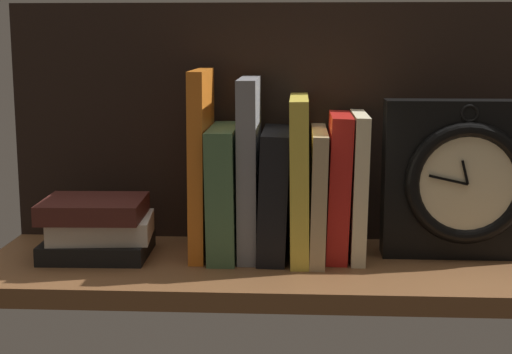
# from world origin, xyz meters

# --- Properties ---
(ground_plane) EXTENTS (0.79, 0.27, 0.03)m
(ground_plane) POSITION_xyz_m (0.00, 0.00, -0.01)
(ground_plane) COLOR brown
(back_panel) EXTENTS (0.79, 0.01, 0.34)m
(back_panel) POSITION_xyz_m (0.00, 0.13, 0.17)
(back_panel) COLOR black
(back_panel) RESTS_ON ground_plane
(book_orange_pandolfini) EXTENTS (0.02, 0.14, 0.25)m
(book_orange_pandolfini) POSITION_xyz_m (-0.11, 0.04, 0.13)
(book_orange_pandolfini) COLOR orange
(book_orange_pandolfini) RESTS_ON ground_plane
(book_green_romantic) EXTENTS (0.04, 0.15, 0.17)m
(book_green_romantic) POSITION_xyz_m (-0.08, 0.04, 0.09)
(book_green_romantic) COLOR #476B44
(book_green_romantic) RESTS_ON ground_plane
(book_gray_chess) EXTENTS (0.03, 0.14, 0.24)m
(book_gray_chess) POSITION_xyz_m (-0.05, 0.04, 0.12)
(book_gray_chess) COLOR gray
(book_gray_chess) RESTS_ON ground_plane
(book_black_skeptic) EXTENTS (0.04, 0.15, 0.17)m
(book_black_skeptic) POSITION_xyz_m (-0.01, 0.04, 0.09)
(book_black_skeptic) COLOR black
(book_black_skeptic) RESTS_ON ground_plane
(book_yellow_seinlanguage) EXTENTS (0.03, 0.17, 0.22)m
(book_yellow_seinlanguage) POSITION_xyz_m (0.02, 0.04, 0.11)
(book_yellow_seinlanguage) COLOR gold
(book_yellow_seinlanguage) RESTS_ON ground_plane
(book_tan_shortstories) EXTENTS (0.02, 0.17, 0.17)m
(book_tan_shortstories) POSITION_xyz_m (0.05, 0.04, 0.09)
(book_tan_shortstories) COLOR tan
(book_tan_shortstories) RESTS_ON ground_plane
(book_red_requiem) EXTENTS (0.03, 0.12, 0.19)m
(book_red_requiem) POSITION_xyz_m (0.07, 0.04, 0.10)
(book_red_requiem) COLOR red
(book_red_requiem) RESTS_ON ground_plane
(book_cream_twain) EXTENTS (0.02, 0.13, 0.19)m
(book_cream_twain) POSITION_xyz_m (0.10, 0.04, 0.10)
(book_cream_twain) COLOR beige
(book_cream_twain) RESTS_ON ground_plane
(framed_clock) EXTENTS (0.21, 0.06, 0.21)m
(framed_clock) POSITION_xyz_m (0.24, 0.03, 0.11)
(framed_clock) COLOR black
(framed_clock) RESTS_ON ground_plane
(book_stack_side) EXTENTS (0.15, 0.12, 0.08)m
(book_stack_side) POSITION_xyz_m (-0.25, 0.01, 0.04)
(book_stack_side) COLOR black
(book_stack_side) RESTS_ON ground_plane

